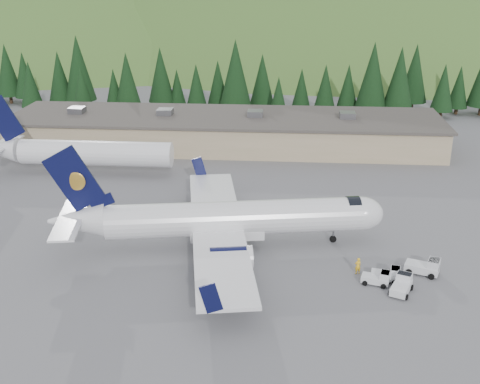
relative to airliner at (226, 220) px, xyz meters
The scene contains 11 objects.
ground 3.33m from the airliner, ahead, with size 600.00×600.00×0.00m, color #57575D.
airliner is the anchor object (origin of this frame).
second_airliner 32.60m from the airliner, 137.13° to the left, with size 27.50×11.00×10.05m.
baggage_tug_a 17.67m from the airliner, 20.77° to the right, with size 2.92×2.05×1.45m.
baggage_tug_b 17.00m from the airliner, 24.51° to the right, with size 2.85×2.11×1.39m.
baggage_tug_c 19.32m from the airliner, 25.32° to the right, with size 2.64×3.28×1.56m.
terminal_building 38.39m from the airliner, 95.95° to the left, with size 71.00×17.00×6.10m.
baggage_tug_d 20.85m from the airliner, 12.73° to the right, with size 3.59×2.82×1.72m.
ramp_worker 14.65m from the airliner, 20.34° to the right, with size 0.63×0.41×1.72m, color yellow.
tree_line 62.08m from the airliner, 95.07° to the left, with size 110.12×16.98×14.03m.
hills 231.14m from the airliner, 75.32° to the left, with size 614.00×330.00×300.00m.
Camera 1 is at (5.07, -58.61, 28.83)m, focal length 45.00 mm.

